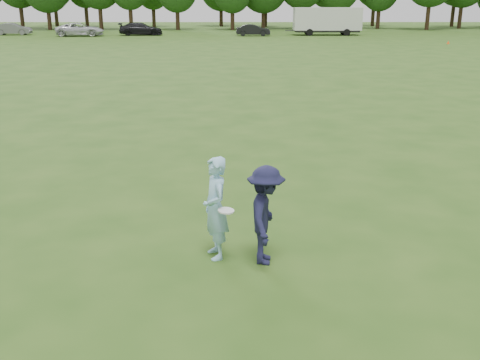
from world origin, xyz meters
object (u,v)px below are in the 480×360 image
(car_d, at_px, (141,29))
(car_f, at_px, (253,30))
(thrower, at_px, (215,208))
(defender, at_px, (266,215))
(field_cone, at_px, (448,42))
(car_b, at_px, (13,29))
(cargo_trailer, at_px, (327,20))
(car_c, at_px, (80,29))

(car_d, distance_m, car_f, 13.51)
(thrower, bearing_deg, defender, 58.01)
(thrower, distance_m, field_cone, 51.65)
(car_f, bearing_deg, car_d, 86.47)
(car_b, bearing_deg, cargo_trailer, -94.73)
(defender, height_order, cargo_trailer, cargo_trailer)
(thrower, distance_m, car_d, 61.67)
(thrower, relative_size, car_c, 0.32)
(car_d, bearing_deg, thrower, -175.12)
(car_c, xyz_separation_m, cargo_trailer, (29.21, 1.75, 1.01))
(car_c, bearing_deg, car_f, -92.20)
(defender, bearing_deg, car_f, 5.74)
(cargo_trailer, bearing_deg, car_d, -179.39)
(car_c, bearing_deg, field_cone, -110.19)
(car_c, relative_size, cargo_trailer, 0.61)
(car_b, relative_size, car_f, 1.06)
(thrower, bearing_deg, car_b, -174.41)
(defender, relative_size, car_b, 0.40)
(thrower, distance_m, car_b, 66.96)
(car_b, bearing_deg, car_d, -96.65)
(field_cone, xyz_separation_m, cargo_trailer, (-9.82, 13.68, 1.63))
(defender, xyz_separation_m, cargo_trailer, (10.29, 61.09, 0.93))
(defender, relative_size, field_cone, 5.63)
(thrower, distance_m, car_c, 61.84)
(car_d, relative_size, cargo_trailer, 0.57)
(car_b, xyz_separation_m, car_d, (15.58, -0.72, 0.05))
(defender, distance_m, car_f, 59.71)
(car_c, relative_size, car_d, 1.07)
(car_b, xyz_separation_m, cargo_trailer, (37.93, -0.49, 1.07))
(field_cone, bearing_deg, car_b, 163.48)
(thrower, relative_size, cargo_trailer, 0.20)
(car_c, distance_m, cargo_trailer, 29.28)
(defender, xyz_separation_m, car_d, (-12.06, 60.85, -0.10))
(car_c, xyz_separation_m, car_d, (6.86, 1.51, -0.02))
(thrower, xyz_separation_m, cargo_trailer, (11.13, 60.88, 0.88))
(car_c, bearing_deg, defender, -165.51)
(thrower, bearing_deg, car_c, 179.00)
(car_c, xyz_separation_m, car_f, (20.31, 0.35, -0.10))
(thrower, xyz_separation_m, car_b, (-26.80, 61.37, -0.19))
(car_d, bearing_deg, field_cone, -118.27)
(car_c, bearing_deg, car_b, 72.46)
(defender, height_order, car_f, defender)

